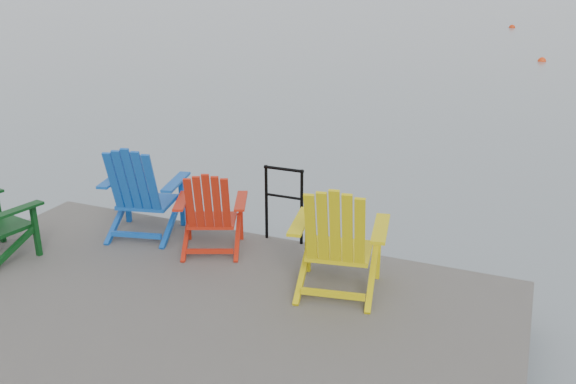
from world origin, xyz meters
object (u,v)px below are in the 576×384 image
at_px(chair_yellow, 338,238).
at_px(buoy_d, 512,28).
at_px(handrail, 284,197).
at_px(buoy_b, 542,61).
at_px(chair_blue, 141,190).
at_px(chair_red, 210,210).

bearing_deg(chair_yellow, buoy_d, 81.04).
bearing_deg(handrail, buoy_b, 83.45).
relative_size(chair_blue, chair_yellow, 0.99).
height_order(handrail, buoy_d, handrail).
bearing_deg(buoy_d, handrail, -90.44).
relative_size(chair_red, buoy_d, 2.45).
distance_m(handrail, chair_red, 0.85).
relative_size(chair_yellow, buoy_b, 3.43).
bearing_deg(handrail, chair_yellow, -43.85).
bearing_deg(chair_blue, handrail, 3.71).
xyz_separation_m(handrail, chair_red, (-0.64, -0.57, -0.05)).
bearing_deg(buoy_d, buoy_b, -82.33).
distance_m(chair_yellow, buoy_d, 38.05).
height_order(chair_blue, chair_red, chair_blue).
relative_size(handrail, buoy_d, 2.25).
xyz_separation_m(handrail, chair_yellow, (0.95, -0.91, 0.04)).
xyz_separation_m(chair_blue, chair_yellow, (2.55, -0.42, 0.01)).
distance_m(chair_red, chair_yellow, 1.63).
distance_m(buoy_b, buoy_d, 16.07).
height_order(chair_yellow, buoy_b, chair_yellow).
relative_size(handrail, chair_yellow, 0.78).
xyz_separation_m(chair_red, chair_yellow, (1.59, -0.35, 0.09)).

